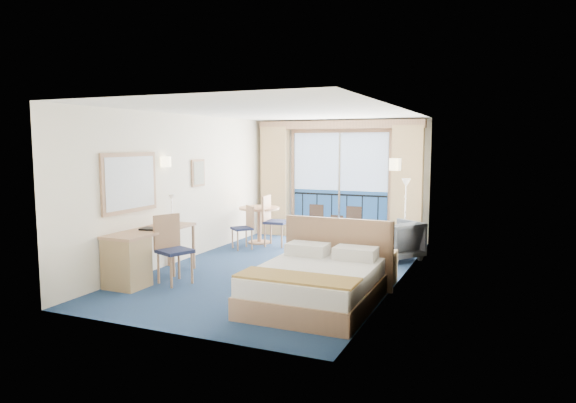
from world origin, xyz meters
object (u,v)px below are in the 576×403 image
object	(u,v)px
table_chair_a	(272,218)
desk_chair	(171,245)
bed	(317,283)
table_chair_b	(245,225)
floor_lamp	(406,196)
nightstand	(383,267)
armchair	(396,240)
desk	(132,257)
round_table	(259,216)

from	to	relation	value
table_chair_a	desk_chair	bearing A→B (deg)	170.60
bed	table_chair_b	xyz separation A→B (m)	(-2.62, 2.90, 0.21)
bed	table_chair_a	world-z (taller)	table_chair_a
floor_lamp	table_chair_a	bearing A→B (deg)	-168.01
nightstand	armchair	distance (m)	1.71
bed	desk	distance (m)	2.92
desk	round_table	world-z (taller)	desk
floor_lamp	table_chair_b	distance (m)	3.30
floor_lamp	table_chair_a	size ratio (longest dim) A/B	1.37
nightstand	desk	size ratio (longest dim) A/B	0.29
armchair	table_chair_a	world-z (taller)	table_chair_a
round_table	desk	bearing A→B (deg)	-94.25
nightstand	round_table	distance (m)	3.84
table_chair_b	desk	bearing A→B (deg)	-54.75
desk_chair	table_chair_a	world-z (taller)	table_chair_a
nightstand	floor_lamp	distance (m)	2.66
bed	desk_chair	xyz separation A→B (m)	(-2.46, 0.15, 0.30)
round_table	table_chair_a	bearing A→B (deg)	-22.09
round_table	table_chair_a	size ratio (longest dim) A/B	0.82
nightstand	armchair	xyz separation A→B (m)	(-0.14, 1.70, 0.11)
floor_lamp	round_table	world-z (taller)	floor_lamp
desk	table_chair_a	size ratio (longest dim) A/B	1.60
round_table	table_chair_a	distance (m)	0.41
armchair	table_chair_a	bearing A→B (deg)	-58.42
bed	desk	world-z (taller)	bed
nightstand	round_table	bearing A→B (deg)	146.84
floor_lamp	table_chair_a	xyz separation A→B (m)	(-2.69, -0.57, -0.51)
round_table	table_chair_b	size ratio (longest dim) A/B	0.99
desk_chair	armchair	bearing A→B (deg)	-21.77
desk_chair	table_chair_b	bearing A→B (deg)	25.60
round_table	desk_chair	bearing A→B (deg)	-87.21
bed	floor_lamp	xyz separation A→B (m)	(0.44, 3.96, 0.82)
desk	floor_lamp	bearing A→B (deg)	51.39
desk	table_chair_a	xyz separation A→B (m)	(0.66, 3.62, 0.16)
bed	nightstand	distance (m)	1.56
desk_chair	nightstand	bearing A→B (deg)	-44.56
armchair	round_table	xyz separation A→B (m)	(-3.07, 0.39, 0.23)
armchair	desk_chair	bearing A→B (deg)	-7.34
nightstand	table_chair_a	xyz separation A→B (m)	(-2.83, 1.94, 0.35)
bed	desk	xyz separation A→B (m)	(-2.91, -0.24, 0.15)
nightstand	desk_chair	world-z (taller)	desk_chair
table_chair_a	table_chair_b	xyz separation A→B (m)	(-0.37, -0.49, -0.10)
nightstand	desk	distance (m)	3.87
desk_chair	floor_lamp	bearing A→B (deg)	-15.07
desk	round_table	distance (m)	3.79
floor_lamp	table_chair_b	size ratio (longest dim) A/B	1.65
bed	floor_lamp	world-z (taller)	floor_lamp
bed	floor_lamp	bearing A→B (deg)	83.60
bed	floor_lamp	size ratio (longest dim) A/B	1.36
bed	table_chair_a	distance (m)	4.08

